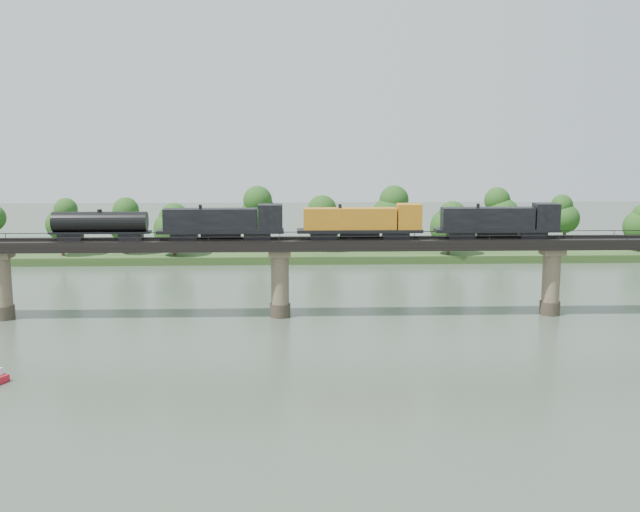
{
  "coord_description": "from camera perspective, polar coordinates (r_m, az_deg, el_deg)",
  "views": [
    {
      "loc": [
        1.79,
        -84.73,
        28.19
      ],
      "look_at": [
        5.85,
        30.0,
        9.0
      ],
      "focal_mm": 45.0,
      "sensor_mm": 36.0,
      "label": 1
    }
  ],
  "objects": [
    {
      "name": "ground",
      "position": [
        89.31,
        -3.11,
        -8.92
      ],
      "size": [
        400.0,
        400.0,
        0.0
      ],
      "primitive_type": "plane",
      "color": "#364335",
      "rests_on": "ground"
    },
    {
      "name": "far_bank",
      "position": [
        171.93,
        -2.59,
        0.31
      ],
      "size": [
        300.0,
        24.0,
        1.6
      ],
      "primitive_type": "cube",
      "color": "#2A471C",
      "rests_on": "ground"
    },
    {
      "name": "bridge",
      "position": [
        116.97,
        -2.86,
        -1.73
      ],
      "size": [
        236.0,
        30.0,
        11.5
      ],
      "color": "#473A2D",
      "rests_on": "ground"
    },
    {
      "name": "bridge_superstructure",
      "position": [
        115.91,
        -2.89,
        1.34
      ],
      "size": [
        220.0,
        4.9,
        0.75
      ],
      "color": "black",
      "rests_on": "bridge"
    },
    {
      "name": "far_treeline",
      "position": [
        166.68,
        -5.46,
        2.78
      ],
      "size": [
        289.06,
        17.54,
        13.6
      ],
      "color": "#382619",
      "rests_on": "far_bank"
    },
    {
      "name": "freight_train",
      "position": [
        115.66,
        -0.38,
        2.4
      ],
      "size": [
        73.51,
        2.86,
        5.06
      ],
      "color": "black",
      "rests_on": "bridge"
    }
  ]
}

